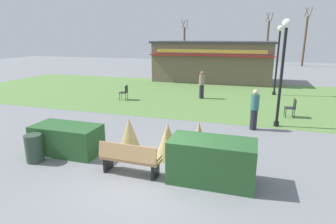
# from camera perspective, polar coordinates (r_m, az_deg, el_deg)

# --- Properties ---
(ground_plane) EXTENTS (80.00, 80.00, 0.00)m
(ground_plane) POSITION_cam_1_polar(r_m,az_deg,el_deg) (7.66, -4.10, -14.18)
(ground_plane) COLOR slate
(lawn_patch) EXTENTS (36.00, 12.00, 0.01)m
(lawn_patch) POSITION_cam_1_polar(r_m,az_deg,el_deg) (18.58, 9.31, 3.28)
(lawn_patch) COLOR #5B8442
(lawn_patch) RESTS_ON ground_plane
(park_bench) EXTENTS (1.71, 0.56, 0.95)m
(park_bench) POSITION_cam_1_polar(r_m,az_deg,el_deg) (7.91, -7.78, -9.40)
(park_bench) COLOR tan
(park_bench) RESTS_ON ground_plane
(hedge_left) EXTENTS (2.20, 1.10, 0.95)m
(hedge_left) POSITION_cam_1_polar(r_m,az_deg,el_deg) (9.84, -19.81, -5.22)
(hedge_left) COLOR #28562B
(hedge_left) RESTS_ON ground_plane
(hedge_right) EXTENTS (2.22, 1.10, 1.16)m
(hedge_right) POSITION_cam_1_polar(r_m,az_deg,el_deg) (7.57, 8.89, -9.80)
(hedge_right) COLOR #28562B
(hedge_right) RESTS_ON ground_plane
(ornamental_grass_behind_left) EXTENTS (0.71, 0.71, 1.02)m
(ornamental_grass_behind_left) POSITION_cam_1_polar(r_m,az_deg,el_deg) (8.80, -0.39, -6.44)
(ornamental_grass_behind_left) COLOR tan
(ornamental_grass_behind_left) RESTS_ON ground_plane
(ornamental_grass_behind_right) EXTENTS (0.69, 0.69, 1.23)m
(ornamental_grass_behind_right) POSITION_cam_1_polar(r_m,az_deg,el_deg) (8.82, 6.23, -5.75)
(ornamental_grass_behind_right) COLOR tan
(ornamental_grass_behind_right) RESTS_ON ground_plane
(ornamental_grass_behind_center) EXTENTS (0.72, 0.72, 1.08)m
(ornamental_grass_behind_center) POSITION_cam_1_polar(r_m,az_deg,el_deg) (9.12, -0.07, -5.43)
(ornamental_grass_behind_center) COLOR tan
(ornamental_grass_behind_center) RESTS_ON ground_plane
(ornamental_grass_behind_far) EXTENTS (0.76, 0.76, 1.09)m
(ornamental_grass_behind_far) POSITION_cam_1_polar(r_m,az_deg,el_deg) (9.66, -7.86, -4.38)
(ornamental_grass_behind_far) COLOR tan
(ornamental_grass_behind_far) RESTS_ON ground_plane
(lamppost_mid) EXTENTS (0.36, 0.36, 4.42)m
(lamppost_mid) POSITION_cam_1_polar(r_m,az_deg,el_deg) (12.49, 22.30, 9.53)
(lamppost_mid) COLOR black
(lamppost_mid) RESTS_ON ground_plane
(lamppost_far) EXTENTS (0.36, 0.36, 4.42)m
(lamppost_far) POSITION_cam_1_polar(r_m,az_deg,el_deg) (19.58, 21.45, 11.23)
(lamppost_far) COLOR black
(lamppost_far) RESTS_ON ground_plane
(trash_bin) EXTENTS (0.52, 0.52, 0.86)m
(trash_bin) POSITION_cam_1_polar(r_m,az_deg,el_deg) (9.60, -25.55, -6.63)
(trash_bin) COLOR #2D4233
(trash_bin) RESTS_ON ground_plane
(food_kiosk) EXTENTS (9.99, 4.64, 3.36)m
(food_kiosk) POSITION_cam_1_polar(r_m,az_deg,el_deg) (24.85, 9.08, 10.16)
(food_kiosk) COLOR #6B5B4C
(food_kiosk) RESTS_ON ground_plane
(cafe_chair_west) EXTENTS (0.49, 0.49, 0.89)m
(cafe_chair_west) POSITION_cam_1_polar(r_m,az_deg,el_deg) (17.26, -8.77, 4.18)
(cafe_chair_west) COLOR black
(cafe_chair_west) RESTS_ON ground_plane
(cafe_chair_east) EXTENTS (0.47, 0.47, 0.89)m
(cafe_chair_east) POSITION_cam_1_polar(r_m,az_deg,el_deg) (14.58, 23.88, 1.05)
(cafe_chair_east) COLOR black
(cafe_chair_east) RESTS_ON ground_plane
(person_strolling) EXTENTS (0.34, 0.34, 1.69)m
(person_strolling) POSITION_cam_1_polar(r_m,az_deg,el_deg) (17.54, 6.87, 5.53)
(person_strolling) COLOR #23232D
(person_strolling) RESTS_ON ground_plane
(person_standing) EXTENTS (0.34, 0.34, 1.69)m
(person_standing) POSITION_cam_1_polar(r_m,az_deg,el_deg) (12.00, 17.15, 0.52)
(person_standing) COLOR #23232D
(person_standing) RESTS_ON ground_plane
(parked_car_west_slot) EXTENTS (4.23, 2.12, 1.20)m
(parked_car_west_slot) POSITION_cam_1_polar(r_m,az_deg,el_deg) (34.49, 4.10, 9.89)
(parked_car_west_slot) COLOR #B7BABF
(parked_car_west_slot) RESTS_ON ground_plane
(tree_left_bg) EXTENTS (0.91, 0.96, 7.23)m
(tree_left_bg) POSITION_cam_1_polar(r_m,az_deg,el_deg) (40.85, 26.03, 12.92)
(tree_left_bg) COLOR brown
(tree_left_bg) RESTS_ON ground_plane
(tree_right_bg) EXTENTS (0.91, 0.96, 6.81)m
(tree_right_bg) POSITION_cam_1_polar(r_m,az_deg,el_deg) (41.27, 19.51, 13.27)
(tree_right_bg) COLOR brown
(tree_right_bg) RESTS_ON ground_plane
(tree_center_bg) EXTENTS (0.91, 0.96, 6.04)m
(tree_center_bg) POSITION_cam_1_polar(r_m,az_deg,el_deg) (41.24, 3.33, 13.55)
(tree_center_bg) COLOR brown
(tree_center_bg) RESTS_ON ground_plane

